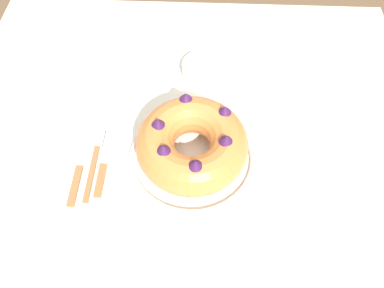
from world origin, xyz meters
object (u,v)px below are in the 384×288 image
serving_dish (192,156)px  side_bowl (207,69)px  serving_knife (79,168)px  cake_knife (103,166)px  bundt_cake (192,144)px  fork (95,157)px  napkin (307,142)px

serving_dish → side_bowl: size_ratio=2.17×
side_bowl → serving_knife: bearing=-132.5°
serving_dish → cake_knife: size_ratio=1.57×
serving_knife → side_bowl: bearing=52.6°
serving_dish → side_bowl: 0.27m
bundt_cake → fork: (-0.22, -0.01, -0.06)m
serving_dish → cake_knife: (-0.20, -0.03, -0.01)m
serving_dish → fork: size_ratio=1.44×
fork → napkin: bearing=12.8°
fork → napkin: (0.50, 0.06, -0.00)m
fork → serving_knife: 0.04m
napkin → fork: bearing=-172.7°
cake_knife → napkin: bearing=6.8°
serving_dish → fork: 0.22m
bundt_cake → fork: 0.23m
serving_dish → serving_knife: 0.26m
napkin → serving_knife: bearing=-169.8°
serving_knife → side_bowl: 0.42m
serving_knife → bundt_cake: bearing=13.6°
cake_knife → napkin: size_ratio=1.18×
bundt_cake → cake_knife: 0.21m
serving_knife → napkin: 0.54m
bundt_cake → napkin: bundt_cake is taller
cake_knife → napkin: cake_knife is taller
side_bowl → cake_knife: bearing=-127.3°
fork → side_bowl: bearing=53.2°
serving_dish → bundt_cake: (0.00, 0.00, 0.05)m
serving_dish → side_bowl: bearing=84.0°
fork → cake_knife: (0.02, -0.02, 0.00)m
napkin → side_bowl: bearing=138.7°
bundt_cake → serving_dish: bearing=-101.8°
serving_dish → side_bowl: (0.03, 0.27, 0.01)m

